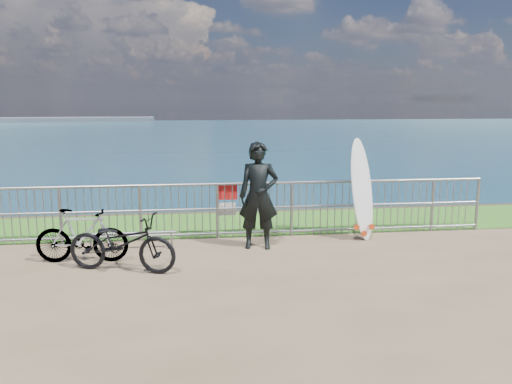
{
  "coord_description": "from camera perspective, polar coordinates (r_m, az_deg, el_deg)",
  "views": [
    {
      "loc": [
        -0.92,
        -8.08,
        2.75
      ],
      "look_at": [
        0.22,
        1.2,
        1.0
      ],
      "focal_mm": 35.0,
      "sensor_mm": 36.0,
      "label": 1
    }
  ],
  "objects": [
    {
      "name": "surfer",
      "position": [
        9.18,
        0.3,
        -0.43
      ],
      "size": [
        0.79,
        0.58,
        1.99
      ],
      "primitive_type": "imported",
      "rotation": [
        0.0,
        0.0,
        -0.15
      ],
      "color": "black",
      "rests_on": "ground"
    },
    {
      "name": "railing",
      "position": [
        9.97,
        -1.48,
        -1.98
      ],
      "size": [
        10.06,
        0.1,
        1.13
      ],
      "color": "gray",
      "rests_on": "ground"
    },
    {
      "name": "bicycle_far",
      "position": [
        8.98,
        -19.29,
        -4.73
      ],
      "size": [
        1.59,
        0.56,
        0.94
      ],
      "primitive_type": "imported",
      "rotation": [
        0.0,
        0.0,
        1.49
      ],
      "color": "black",
      "rests_on": "ground"
    },
    {
      "name": "bicycle_near",
      "position": [
        8.33,
        -15.08,
        -5.62
      ],
      "size": [
        1.92,
        1.15,
        0.95
      ],
      "primitive_type": "imported",
      "rotation": [
        0.0,
        0.0,
        1.27
      ],
      "color": "black",
      "rests_on": "ground"
    },
    {
      "name": "surfboard",
      "position": [
        10.04,
        12.02,
        -0.1
      ],
      "size": [
        0.67,
        0.65,
        2.01
      ],
      "color": "white",
      "rests_on": "ground"
    },
    {
      "name": "grass_strip",
      "position": [
        11.16,
        -2.09,
        -3.61
      ],
      "size": [
        120.0,
        120.0,
        0.0
      ],
      "primitive_type": "plane",
      "color": "#347821",
      "rests_on": "ground"
    },
    {
      "name": "bike_rack",
      "position": [
        9.49,
        -14.05,
        -4.8
      ],
      "size": [
        1.65,
        0.05,
        0.35
      ],
      "color": "gray",
      "rests_on": "ground"
    },
    {
      "name": "seascape",
      "position": [
        161.5,
        -22.58,
        7.42
      ],
      "size": [
        260.0,
        260.0,
        5.0
      ],
      "color": "brown",
      "rests_on": "ground"
    }
  ]
}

